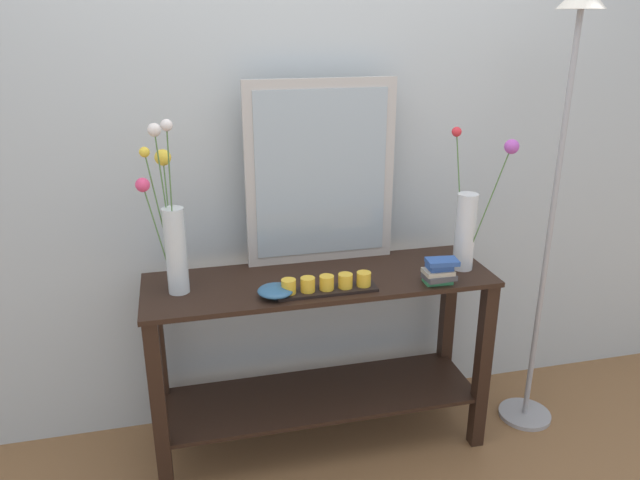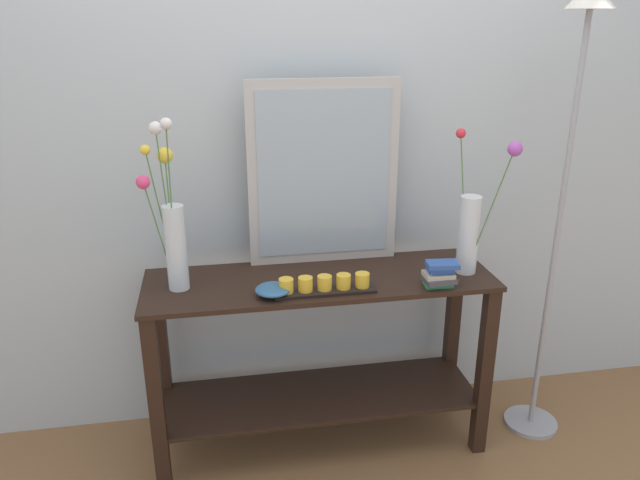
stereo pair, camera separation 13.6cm
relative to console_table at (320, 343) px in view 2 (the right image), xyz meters
name	(u,v)px [view 2 (the right image)]	position (x,y,z in m)	size (l,w,h in m)	color
ground_plane	(320,441)	(0.00, 0.00, -0.51)	(7.00, 6.00, 0.02)	brown
wall_back	(306,126)	(0.00, 0.34, 0.85)	(6.40, 0.08, 2.70)	#B2BCC1
console_table	(320,343)	(0.00, 0.00, 0.00)	(1.41, 0.44, 0.79)	black
mirror_leaning	(324,174)	(0.05, 0.19, 0.68)	(0.63, 0.03, 0.77)	#B7B2AD
tall_vase_left	(172,228)	(-0.57, 0.01, 0.55)	(0.16, 0.21, 0.67)	silver
vase_right	(471,227)	(0.61, -0.05, 0.50)	(0.18, 0.25, 0.58)	silver
candle_tray	(325,285)	(-0.01, -0.14, 0.33)	(0.39, 0.09, 0.07)	black
decorative_bowl	(273,290)	(-0.20, -0.13, 0.32)	(0.14, 0.14, 0.04)	#2D5B84
book_stack	(440,274)	(0.45, -0.16, 0.35)	(0.13, 0.10, 0.10)	#388E56
floor_lamp	(569,151)	(0.99, -0.06, 0.80)	(0.24, 0.24, 1.91)	#9E9EA3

